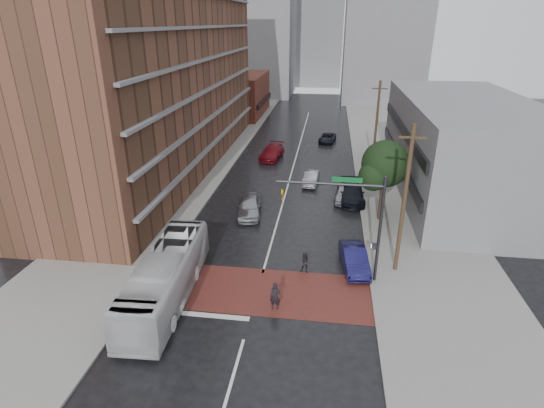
% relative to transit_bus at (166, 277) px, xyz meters
% --- Properties ---
extents(ground, '(160.00, 160.00, 0.00)m').
position_rel_transit_bus_xyz_m(ground, '(5.24, 1.00, -1.52)').
color(ground, black).
rests_on(ground, ground).
extents(crosswalk, '(14.00, 5.00, 0.02)m').
position_rel_transit_bus_xyz_m(crosswalk, '(5.24, 1.50, -1.51)').
color(crosswalk, maroon).
rests_on(crosswalk, ground).
extents(sidewalk_west, '(9.00, 90.00, 0.15)m').
position_rel_transit_bus_xyz_m(sidewalk_west, '(-6.26, 26.00, -1.45)').
color(sidewalk_west, gray).
rests_on(sidewalk_west, ground).
extents(sidewalk_east, '(9.00, 90.00, 0.15)m').
position_rel_transit_bus_xyz_m(sidewalk_east, '(16.74, 26.00, -1.45)').
color(sidewalk_east, gray).
rests_on(sidewalk_east, ground).
extents(apartment_block, '(10.00, 44.00, 28.00)m').
position_rel_transit_bus_xyz_m(apartment_block, '(-8.76, 25.00, 12.48)').
color(apartment_block, brown).
rests_on(apartment_block, ground).
extents(storefront_west, '(8.00, 16.00, 7.00)m').
position_rel_transit_bus_xyz_m(storefront_west, '(-6.76, 55.00, 1.98)').
color(storefront_west, brown).
rests_on(storefront_west, ground).
extents(building_east, '(11.00, 26.00, 9.00)m').
position_rel_transit_bus_xyz_m(building_east, '(21.74, 21.00, 2.98)').
color(building_east, gray).
rests_on(building_east, ground).
extents(distant_tower_west, '(18.00, 16.00, 32.00)m').
position_rel_transit_bus_xyz_m(distant_tower_west, '(-8.76, 79.00, 14.48)').
color(distant_tower_west, gray).
rests_on(distant_tower_west, ground).
extents(distant_tower_east, '(16.00, 14.00, 36.00)m').
position_rel_transit_bus_xyz_m(distant_tower_east, '(19.24, 73.00, 16.48)').
color(distant_tower_east, gray).
rests_on(distant_tower_east, ground).
extents(distant_tower_center, '(12.00, 10.00, 24.00)m').
position_rel_transit_bus_xyz_m(distant_tower_center, '(5.24, 96.00, 10.48)').
color(distant_tower_center, gray).
rests_on(distant_tower_center, ground).
extents(street_tree, '(4.20, 4.10, 6.90)m').
position_rel_transit_bus_xyz_m(street_tree, '(13.76, 13.03, 3.21)').
color(street_tree, '#332319').
rests_on(street_tree, ground).
extents(signal_mast, '(6.50, 0.30, 7.20)m').
position_rel_transit_bus_xyz_m(signal_mast, '(11.09, 3.50, 3.21)').
color(signal_mast, '#2D2D33').
rests_on(signal_mast, ground).
extents(utility_pole_near, '(1.60, 0.26, 10.00)m').
position_rel_transit_bus_xyz_m(utility_pole_near, '(14.04, 5.00, 3.61)').
color(utility_pole_near, '#473321').
rests_on(utility_pole_near, ground).
extents(utility_pole_far, '(1.60, 0.26, 10.00)m').
position_rel_transit_bus_xyz_m(utility_pole_far, '(14.04, 25.00, 3.61)').
color(utility_pole_far, '#473321').
rests_on(utility_pole_far, ground).
extents(transit_bus, '(3.07, 11.05, 3.05)m').
position_rel_transit_bus_xyz_m(transit_bus, '(0.00, 0.00, 0.00)').
color(transit_bus, silver).
rests_on(transit_bus, ground).
extents(pedestrian_a, '(0.65, 0.44, 1.74)m').
position_rel_transit_bus_xyz_m(pedestrian_a, '(6.56, -0.18, -0.65)').
color(pedestrian_a, black).
rests_on(pedestrian_a, ground).
extents(pedestrian_b, '(0.78, 0.64, 1.46)m').
position_rel_transit_bus_xyz_m(pedestrian_b, '(8.04, 4.00, -0.79)').
color(pedestrian_b, black).
rests_on(pedestrian_b, ground).
extents(car_travel_a, '(2.62, 5.07, 1.65)m').
position_rel_transit_bus_xyz_m(car_travel_a, '(2.64, 12.59, -0.70)').
color(car_travel_a, '#999CA0').
rests_on(car_travel_a, ground).
extents(car_travel_b, '(1.74, 4.11, 1.32)m').
position_rel_transit_bus_xyz_m(car_travel_b, '(7.57, 20.90, -0.86)').
color(car_travel_b, '#AEAFB6').
rests_on(car_travel_b, ground).
extents(car_travel_c, '(2.85, 5.67, 1.58)m').
position_rel_transit_bus_xyz_m(car_travel_c, '(2.34, 29.25, -0.73)').
color(car_travel_c, maroon).
rests_on(car_travel_c, ground).
extents(suv_travel, '(2.63, 4.54, 1.19)m').
position_rel_transit_bus_xyz_m(suv_travel, '(8.97, 37.96, -0.93)').
color(suv_travel, black).
rests_on(suv_travel, ground).
extents(car_parked_near, '(2.13, 4.62, 1.47)m').
position_rel_transit_bus_xyz_m(car_parked_near, '(11.29, 5.00, -0.79)').
color(car_parked_near, '#161448').
rests_on(car_parked_near, ground).
extents(car_parked_mid, '(2.41, 5.48, 1.57)m').
position_rel_transit_bus_xyz_m(car_parked_mid, '(11.54, 17.00, -0.74)').
color(car_parked_mid, black).
rests_on(car_parked_mid, ground).
extents(car_parked_far, '(2.01, 4.25, 1.41)m').
position_rel_transit_bus_xyz_m(car_parked_far, '(10.84, 17.00, -0.82)').
color(car_parked_far, '#A2A4AA').
rests_on(car_parked_far, ground).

